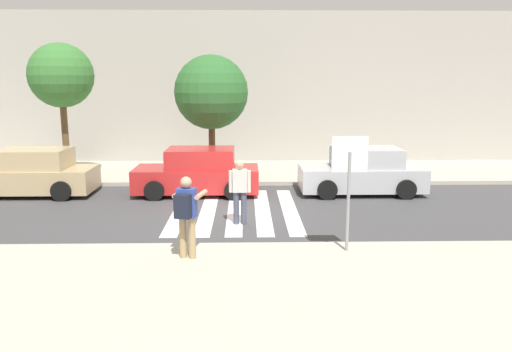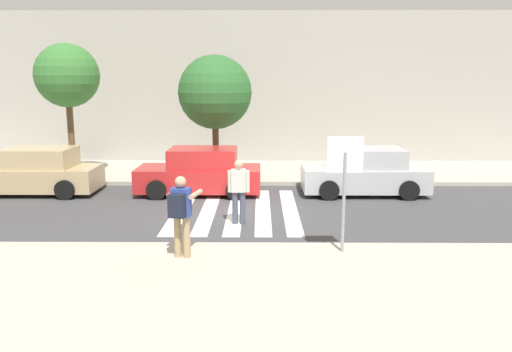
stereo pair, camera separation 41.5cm
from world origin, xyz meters
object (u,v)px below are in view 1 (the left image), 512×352
stop_sign (349,168)px  parked_car_silver (362,172)px  parked_car_tan (32,174)px  street_tree_center (211,93)px  street_tree_west (61,76)px  parked_car_red (198,173)px  pedestrian_crossing (240,188)px  photographer_with_backpack (186,210)px

stop_sign → parked_car_silver: (1.74, 6.06, -1.23)m
parked_car_tan → street_tree_center: street_tree_center is taller
stop_sign → street_tree_west: size_ratio=0.50×
parked_car_red → pedestrian_crossing: bearing=-67.9°
street_tree_center → parked_car_silver: bearing=-20.8°
pedestrian_crossing → parked_car_red: bearing=112.1°
pedestrian_crossing → street_tree_center: street_tree_center is taller
street_tree_center → pedestrian_crossing: bearing=-78.9°
pedestrian_crossing → street_tree_west: size_ratio=0.35×
parked_car_silver → photographer_with_backpack: bearing=-128.5°
stop_sign → parked_car_tan: bearing=146.8°
photographer_with_backpack → pedestrian_crossing: photographer_with_backpack is taller
photographer_with_backpack → parked_car_tan: size_ratio=0.42×
parked_car_tan → street_tree_west: (0.32, 2.38, 3.18)m
photographer_with_backpack → parked_car_tan: bearing=132.1°
photographer_with_backpack → street_tree_west: (-5.53, 8.86, 2.74)m
photographer_with_backpack → street_tree_center: (-0.02, 8.43, 2.15)m
pedestrian_crossing → parked_car_silver: bearing=41.0°
parked_car_tan → street_tree_center: bearing=18.6°
stop_sign → street_tree_west: street_tree_west is taller
parked_car_silver → street_tree_west: 11.39m
stop_sign → street_tree_center: bearing=113.1°
stop_sign → pedestrian_crossing: stop_sign is taller
pedestrian_crossing → street_tree_west: street_tree_west is taller
photographer_with_backpack → parked_car_tan: (-5.85, 6.48, -0.44)m
pedestrian_crossing → street_tree_center: bearing=101.1°
photographer_with_backpack → pedestrian_crossing: size_ratio=1.00×
photographer_with_backpack → street_tree_west: bearing=122.0°
photographer_with_backpack → street_tree_center: bearing=90.1°
pedestrian_crossing → street_tree_west: 9.33m
parked_car_silver → street_tree_center: size_ratio=0.90×
pedestrian_crossing → parked_car_tan: 7.77m
stop_sign → parked_car_silver: stop_sign is taller
pedestrian_crossing → street_tree_west: (-6.59, 5.92, 2.93)m
pedestrian_crossing → stop_sign: bearing=-47.1°
pedestrian_crossing → parked_car_tan: (-6.91, 3.55, -0.25)m
street_tree_center → photographer_with_backpack: bearing=-89.9°
photographer_with_backpack → street_tree_center: size_ratio=0.38×
street_tree_west → parked_car_red: bearing=-24.8°
photographer_with_backpack → parked_car_tan: 8.74m
photographer_with_backpack → stop_sign: bearing=6.9°
parked_car_tan → parked_car_silver: bearing=0.0°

